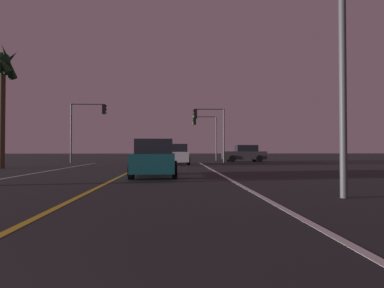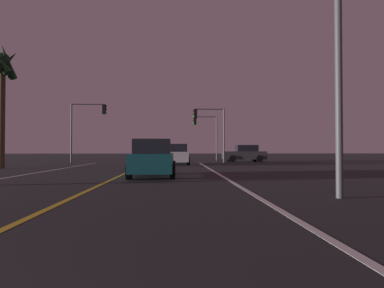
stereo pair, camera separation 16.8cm
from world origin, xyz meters
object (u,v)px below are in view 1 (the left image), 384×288
Objects in this scene: traffic_light_near_right at (209,122)px; car_lead_same_lane at (155,159)px; car_ahead_far at (177,155)px; traffic_light_near_left at (88,119)px; palm_tree_left_mid at (3,71)px; traffic_light_far_right at (205,128)px; car_crossing_side at (244,154)px.

car_lead_same_lane is at bearing 74.87° from traffic_light_near_right.
car_ahead_far is 9.59m from traffic_light_near_left.
traffic_light_near_left is at bearing 68.99° from palm_tree_left_mid.
car_ahead_far is 0.78× the size of traffic_light_near_left.
traffic_light_far_right is at bearing -19.21° from car_ahead_far.
car_ahead_far is at bearing 70.79° from traffic_light_far_right.
car_ahead_far is 0.86× the size of traffic_light_far_right.
car_lead_same_lane is at bearing 65.04° from car_crossing_side.
car_crossing_side is 0.84× the size of traffic_light_near_right.
traffic_light_near_right is (3.02, 3.53, 3.01)m from car_ahead_far.
car_crossing_side is 15.62m from traffic_light_near_left.
traffic_light_far_right is at bearing 43.54° from palm_tree_left_mid.
traffic_light_near_left is at bearing 25.68° from traffic_light_far_right.
car_lead_same_lane is 0.78× the size of traffic_light_near_left.
traffic_light_far_right is 20.43m from palm_tree_left_mid.
palm_tree_left_mid is (-3.25, -8.45, 2.28)m from traffic_light_near_left.
palm_tree_left_mid is (-10.45, 6.76, 5.57)m from car_lead_same_lane.
traffic_light_near_right reaches higher than car_crossing_side.
car_lead_same_lane is 21.33m from traffic_light_far_right.
car_lead_same_lane is 16.04m from traffic_light_near_right.
car_lead_same_lane is at bearing -64.66° from traffic_light_near_left.
car_crossing_side is 1.00× the size of car_ahead_far.
car_ahead_far is at bearing 49.44° from traffic_light_near_right.
car_crossing_side is at bearing 135.84° from traffic_light_far_right.
car_crossing_side is at bearing 29.32° from palm_tree_left_mid.
palm_tree_left_mid is (-14.68, -13.95, 2.67)m from traffic_light_far_right.
car_lead_same_lane is 0.84× the size of traffic_light_near_right.
traffic_light_near_right is (4.11, 15.21, 3.01)m from car_lead_same_lane.
palm_tree_left_mid is at bearing 113.11° from car_ahead_far.
car_crossing_side is at bearing -153.88° from traffic_light_near_right.
traffic_light_near_left reaches higher than car_ahead_far.
palm_tree_left_mid reaches higher than traffic_light_far_right.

